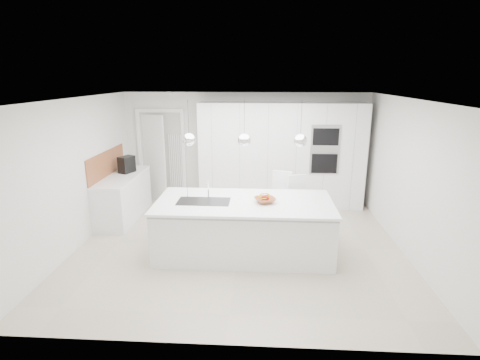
# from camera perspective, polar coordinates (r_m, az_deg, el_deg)

# --- Properties ---
(floor) EXTENTS (5.50, 5.50, 0.00)m
(floor) POSITION_cam_1_polar(r_m,az_deg,el_deg) (6.60, -0.16, -9.95)
(floor) COLOR #BEB098
(floor) RESTS_ON ground
(wall_back) EXTENTS (5.50, 0.00, 5.50)m
(wall_back) POSITION_cam_1_polar(r_m,az_deg,el_deg) (8.60, 0.87, 4.89)
(wall_back) COLOR silver
(wall_back) RESTS_ON ground
(wall_left) EXTENTS (0.00, 5.00, 5.00)m
(wall_left) POSITION_cam_1_polar(r_m,az_deg,el_deg) (6.90, -23.61, 0.89)
(wall_left) COLOR silver
(wall_left) RESTS_ON ground
(ceiling) EXTENTS (5.50, 5.50, 0.00)m
(ceiling) POSITION_cam_1_polar(r_m,az_deg,el_deg) (5.97, -0.17, 12.27)
(ceiling) COLOR white
(ceiling) RESTS_ON wall_back
(tall_cabinets) EXTENTS (3.60, 0.60, 2.30)m
(tall_cabinets) POSITION_cam_1_polar(r_m,az_deg,el_deg) (8.33, 6.29, 3.75)
(tall_cabinets) COLOR white
(tall_cabinets) RESTS_ON floor
(oven_stack) EXTENTS (0.62, 0.04, 1.05)m
(oven_stack) POSITION_cam_1_polar(r_m,az_deg,el_deg) (8.09, 12.84, 4.54)
(oven_stack) COLOR #A5A5A8
(oven_stack) RESTS_ON tall_cabinets
(doorway_frame) EXTENTS (1.11, 0.08, 2.13)m
(doorway_frame) POSITION_cam_1_polar(r_m,az_deg,el_deg) (8.92, -11.79, 3.47)
(doorway_frame) COLOR white
(doorway_frame) RESTS_ON floor
(hallway_door) EXTENTS (0.76, 0.38, 2.00)m
(hallway_door) POSITION_cam_1_polar(r_m,az_deg,el_deg) (8.94, -13.41, 3.28)
(hallway_door) COLOR white
(hallway_door) RESTS_ON floor
(radiator) EXTENTS (0.32, 0.04, 1.40)m
(radiator) POSITION_cam_1_polar(r_m,az_deg,el_deg) (8.87, -9.74, 2.35)
(radiator) COLOR white
(radiator) RESTS_ON floor
(left_base_cabinets) EXTENTS (0.60, 1.80, 0.86)m
(left_base_cabinets) POSITION_cam_1_polar(r_m,az_deg,el_deg) (8.05, -17.30, -2.60)
(left_base_cabinets) COLOR white
(left_base_cabinets) RESTS_ON floor
(left_worktop) EXTENTS (0.62, 1.82, 0.04)m
(left_worktop) POSITION_cam_1_polar(r_m,az_deg,el_deg) (7.93, -17.56, 0.49)
(left_worktop) COLOR white
(left_worktop) RESTS_ON left_base_cabinets
(oak_backsplash) EXTENTS (0.02, 1.80, 0.50)m
(oak_backsplash) POSITION_cam_1_polar(r_m,az_deg,el_deg) (7.97, -19.66, 2.39)
(oak_backsplash) COLOR #9C5C38
(oak_backsplash) RESTS_ON wall_left
(island_base) EXTENTS (2.80, 1.20, 0.86)m
(island_base) POSITION_cam_1_polar(r_m,az_deg,el_deg) (6.15, 0.61, -7.55)
(island_base) COLOR white
(island_base) RESTS_ON floor
(island_worktop) EXTENTS (2.84, 1.40, 0.04)m
(island_worktop) POSITION_cam_1_polar(r_m,az_deg,el_deg) (6.03, 0.64, -3.43)
(island_worktop) COLOR white
(island_worktop) RESTS_ON island_base
(island_sink) EXTENTS (0.84, 0.44, 0.18)m
(island_sink) POSITION_cam_1_polar(r_m,az_deg,el_deg) (6.07, -5.54, -3.99)
(island_sink) COLOR #3F3F42
(island_sink) RESTS_ON island_worktop
(island_tap) EXTENTS (0.02, 0.02, 0.30)m
(island_tap) POSITION_cam_1_polar(r_m,az_deg,el_deg) (6.18, -4.86, -1.37)
(island_tap) COLOR white
(island_tap) RESTS_ON island_worktop
(pendant_left) EXTENTS (0.20, 0.20, 0.20)m
(pendant_left) POSITION_cam_1_polar(r_m,az_deg,el_deg) (5.83, -7.77, 6.12)
(pendant_left) COLOR white
(pendant_left) RESTS_ON ceiling
(pendant_mid) EXTENTS (0.20, 0.20, 0.20)m
(pendant_mid) POSITION_cam_1_polar(r_m,az_deg,el_deg) (5.73, 0.65, 6.09)
(pendant_mid) COLOR white
(pendant_mid) RESTS_ON ceiling
(pendant_right) EXTENTS (0.20, 0.20, 0.20)m
(pendant_right) POSITION_cam_1_polar(r_m,az_deg,el_deg) (5.75, 9.18, 5.94)
(pendant_right) COLOR white
(pendant_right) RESTS_ON ceiling
(fruit_bowl) EXTENTS (0.42, 0.42, 0.08)m
(fruit_bowl) POSITION_cam_1_polar(r_m,az_deg,el_deg) (5.96, 3.83, -3.08)
(fruit_bowl) COLOR #9C5C38
(fruit_bowl) RESTS_ON island_worktop
(espresso_machine) EXTENTS (0.32, 0.38, 0.34)m
(espresso_machine) POSITION_cam_1_polar(r_m,az_deg,el_deg) (8.12, -16.88, 2.29)
(espresso_machine) COLOR black
(espresso_machine) RESTS_ON left_worktop
(bar_stool_left) EXTENTS (0.51, 0.61, 1.15)m
(bar_stool_left) POSITION_cam_1_polar(r_m,az_deg,el_deg) (6.92, 6.40, -3.65)
(bar_stool_left) COLOR white
(bar_stool_left) RESTS_ON floor
(bar_stool_right) EXTENTS (0.51, 0.59, 1.10)m
(bar_stool_right) POSITION_cam_1_polar(r_m,az_deg,el_deg) (6.92, 8.61, -3.99)
(bar_stool_right) COLOR white
(bar_stool_right) RESTS_ON floor
(apple_a) EXTENTS (0.08, 0.08, 0.08)m
(apple_a) POSITION_cam_1_polar(r_m,az_deg,el_deg) (5.98, 4.12, -2.74)
(apple_a) COLOR #A51909
(apple_a) RESTS_ON fruit_bowl
(apple_b) EXTENTS (0.07, 0.07, 0.07)m
(apple_b) POSITION_cam_1_polar(r_m,az_deg,el_deg) (5.98, 3.56, -2.74)
(apple_b) COLOR #A51909
(apple_b) RESTS_ON fruit_bowl
(apple_c) EXTENTS (0.08, 0.08, 0.08)m
(apple_c) POSITION_cam_1_polar(r_m,az_deg,el_deg) (5.99, 3.85, -2.69)
(apple_c) COLOR #A51909
(apple_c) RESTS_ON fruit_bowl
(apple_extra_3) EXTENTS (0.09, 0.09, 0.09)m
(apple_extra_3) POSITION_cam_1_polar(r_m,az_deg,el_deg) (5.97, 4.08, -2.72)
(apple_extra_3) COLOR #A51909
(apple_extra_3) RESTS_ON fruit_bowl
(banana_bunch) EXTENTS (0.23, 0.16, 0.20)m
(banana_bunch) POSITION_cam_1_polar(r_m,az_deg,el_deg) (5.93, 3.71, -2.45)
(banana_bunch) COLOR yellow
(banana_bunch) RESTS_ON fruit_bowl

